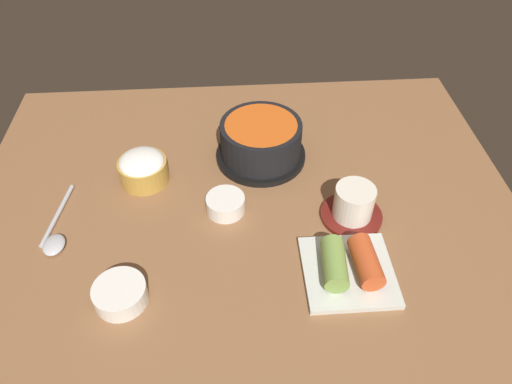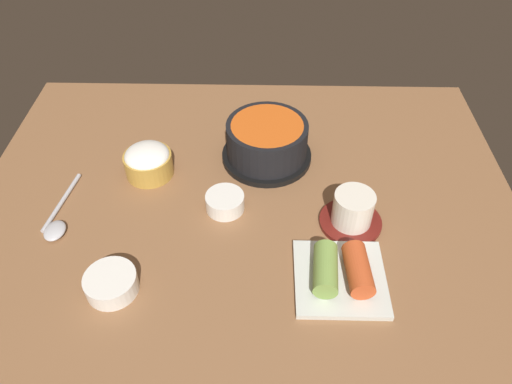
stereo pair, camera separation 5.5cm
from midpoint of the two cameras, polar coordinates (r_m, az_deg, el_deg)
dining_table at (r=89.64cm, az=0.52°, el=-0.96°), size 100.00×76.00×2.00cm
stone_pot at (r=94.38cm, az=2.99°, el=5.97°), size 17.90×17.90×8.18cm
rice_bowl at (r=93.12cm, az=-11.07°, el=3.59°), size 9.18×9.18×6.12cm
tea_cup_with_saucer at (r=84.22cm, az=13.26°, el=-2.32°), size 10.90×10.90×6.76cm
banchan_cup_center at (r=85.59cm, az=-1.87°, el=-1.21°), size 6.95×6.95×3.07cm
kimchi_plate at (r=76.99cm, az=12.13°, el=-9.50°), size 14.28×14.28×4.81cm
side_bowl_near at (r=76.92cm, az=-14.87°, el=-10.48°), size 8.08×8.08×3.17cm
spoon at (r=89.61cm, az=-20.97°, el=-3.35°), size 4.42×16.81×1.35cm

